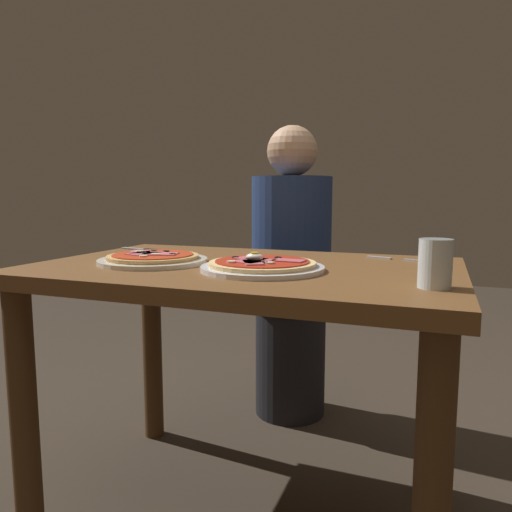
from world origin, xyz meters
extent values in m
plane|color=#382D23|center=(0.00, 0.00, 0.00)|extent=(8.00, 8.00, 0.00)
cube|color=brown|center=(0.00, 0.00, 0.70)|extent=(1.11, 0.72, 0.04)
cylinder|color=#4A3018|center=(-0.50, -0.30, 0.34)|extent=(0.07, 0.07, 0.68)
cylinder|color=#4A3018|center=(0.50, -0.30, 0.34)|extent=(0.07, 0.07, 0.68)
cylinder|color=#4A3018|center=(-0.50, 0.30, 0.34)|extent=(0.07, 0.07, 0.68)
cylinder|color=#4A3018|center=(0.50, 0.30, 0.34)|extent=(0.07, 0.07, 0.68)
cylinder|color=white|center=(0.08, -0.08, 0.73)|extent=(0.31, 0.31, 0.01)
cylinder|color=#E5C17F|center=(0.08, -0.08, 0.74)|extent=(0.27, 0.27, 0.01)
cylinder|color=#B72D19|center=(0.08, -0.08, 0.75)|extent=(0.23, 0.23, 0.00)
torus|color=black|center=(0.10, -0.12, 0.75)|extent=(0.02, 0.02, 0.00)
torus|color=black|center=(0.00, -0.06, 0.75)|extent=(0.02, 0.02, 0.00)
torus|color=black|center=(0.10, -0.03, 0.75)|extent=(0.02, 0.02, 0.00)
cube|color=#C65B66|center=(0.05, -0.07, 0.75)|extent=(0.09, 0.07, 0.00)
cube|color=#C65B66|center=(0.14, -0.07, 0.75)|extent=(0.08, 0.05, 0.00)
cube|color=#C65B66|center=(0.07, -0.10, 0.75)|extent=(0.10, 0.12, 0.00)
cube|color=#C65B66|center=(0.07, -0.13, 0.75)|extent=(0.08, 0.09, 0.00)
cylinder|color=beige|center=(0.02, -0.14, 0.75)|extent=(0.02, 0.02, 0.00)
cylinder|color=beige|center=(0.11, -0.12, 0.75)|extent=(0.02, 0.02, 0.00)
ellipsoid|color=white|center=(0.07, -0.10, 0.76)|extent=(0.04, 0.03, 0.02)
cylinder|color=yellow|center=(0.07, -0.10, 0.77)|extent=(0.02, 0.02, 0.00)
cylinder|color=silver|center=(-0.25, -0.06, 0.73)|extent=(0.30, 0.30, 0.01)
cylinder|color=tan|center=(-0.25, -0.06, 0.74)|extent=(0.25, 0.25, 0.01)
cylinder|color=red|center=(-0.25, -0.06, 0.75)|extent=(0.22, 0.22, 0.00)
torus|color=black|center=(-0.27, -0.07, 0.75)|extent=(0.02, 0.02, 0.00)
torus|color=black|center=(-0.19, -0.06, 0.75)|extent=(0.02, 0.02, 0.00)
torus|color=black|center=(-0.30, -0.05, 0.75)|extent=(0.02, 0.02, 0.00)
torus|color=black|center=(-0.24, -0.01, 0.75)|extent=(0.02, 0.02, 0.00)
torus|color=black|center=(-0.27, -0.02, 0.75)|extent=(0.02, 0.02, 0.00)
cube|color=#D16B70|center=(-0.22, -0.06, 0.75)|extent=(0.10, 0.08, 0.00)
cube|color=#C65B66|center=(-0.30, -0.04, 0.75)|extent=(0.09, 0.10, 0.00)
cube|color=#C65B66|center=(-0.27, -0.07, 0.75)|extent=(0.08, 0.11, 0.00)
cylinder|color=beige|center=(-0.24, -0.12, 0.75)|extent=(0.02, 0.02, 0.00)
cylinder|color=beige|center=(-0.23, -0.08, 0.75)|extent=(0.03, 0.03, 0.00)
cylinder|color=beige|center=(-0.30, -0.04, 0.75)|extent=(0.03, 0.03, 0.00)
cylinder|color=silver|center=(0.48, -0.17, 0.77)|extent=(0.07, 0.07, 0.10)
cylinder|color=silver|center=(0.48, -0.17, 0.74)|extent=(0.06, 0.06, 0.04)
cube|color=silver|center=(0.32, 0.26, 0.73)|extent=(0.08, 0.04, 0.00)
cube|color=silver|center=(0.42, 0.22, 0.73)|extent=(0.04, 0.02, 0.00)
cube|color=silver|center=(0.42, 0.23, 0.73)|extent=(0.04, 0.02, 0.00)
cube|color=silver|center=(0.42, 0.23, 0.73)|extent=(0.04, 0.02, 0.00)
cube|color=silver|center=(0.42, 0.23, 0.73)|extent=(0.04, 0.02, 0.00)
cube|color=silver|center=(-0.49, 0.20, 0.73)|extent=(0.11, 0.04, 0.00)
cube|color=black|center=(-0.40, 0.18, 0.73)|extent=(0.09, 0.04, 0.01)
cylinder|color=black|center=(-0.07, 0.67, 0.23)|extent=(0.29, 0.29, 0.46)
cylinder|color=navy|center=(-0.07, 0.67, 0.72)|extent=(0.32, 0.32, 0.52)
sphere|color=tan|center=(-0.07, 0.67, 1.08)|extent=(0.20, 0.20, 0.20)
camera|label=1|loc=(0.49, -1.19, 0.91)|focal=33.88mm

